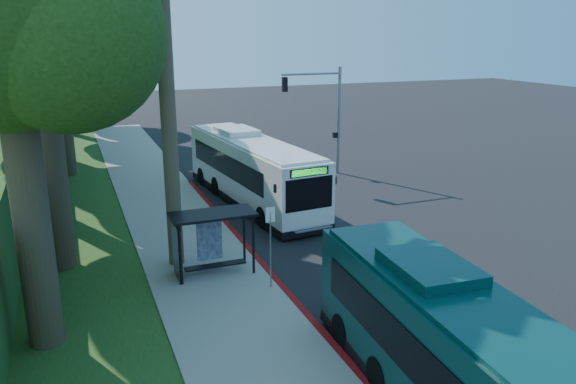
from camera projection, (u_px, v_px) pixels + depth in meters
name	position (u px, v px, depth m)	size (l,w,h in m)	color
ground	(341.00, 229.00, 27.08)	(140.00, 140.00, 0.00)	black
sidewalk	(191.00, 248.00, 24.48)	(4.50, 70.00, 0.12)	gray
red_curb	(272.00, 276.00, 21.72)	(0.25, 30.00, 0.13)	maroon
grass_verge	(51.00, 229.00, 26.94)	(8.00, 70.00, 0.06)	#234719
bus_shelter	(206.00, 231.00, 21.46)	(3.20, 1.51, 2.55)	black
stop_sign_pole	(270.00, 236.00, 20.13)	(0.35, 0.06, 3.17)	gray
traffic_signal_pole	(325.00, 108.00, 36.14)	(4.10, 0.30, 7.00)	gray
tree_2	(53.00, 9.00, 34.26)	(8.82, 8.40, 15.12)	#382B1E
tree_4	(61.00, 25.00, 48.95)	(8.40, 8.00, 14.14)	#382B1E
tree_5	(72.00, 33.00, 56.66)	(7.35, 7.00, 12.86)	#382B1E
tree_6	(8.00, 10.00, 14.46)	(7.56, 7.20, 13.74)	#382B1E
white_bus	(251.00, 169.00, 30.85)	(3.98, 13.10, 3.84)	silver
teal_bus	(470.00, 368.00, 12.79)	(3.35, 12.34, 3.64)	#093432
pickup	(280.00, 170.00, 35.65)	(2.28, 4.94, 1.37)	white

